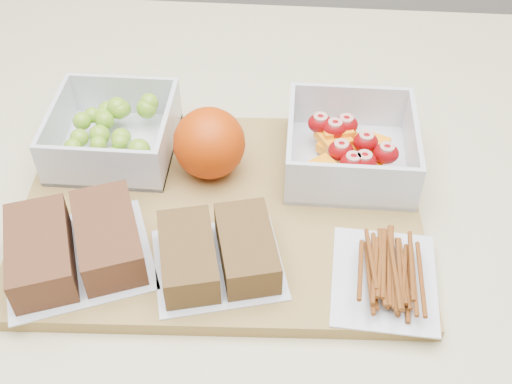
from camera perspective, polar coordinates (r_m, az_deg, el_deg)
cutting_board at (r=0.69m, az=-3.10°, el=-1.69°), size 0.43×0.32×0.02m
grape_container at (r=0.75m, az=-12.44°, el=5.21°), size 0.13×0.13×0.06m
fruit_container at (r=0.72m, az=8.32°, el=3.79°), size 0.14×0.14×0.06m
orange at (r=0.70m, az=-4.18°, el=4.35°), size 0.08×0.08×0.08m
sandwich_bag_left at (r=0.64m, az=-15.80°, el=-4.58°), size 0.17×0.17×0.04m
sandwich_bag_center at (r=0.62m, az=-3.43°, el=-5.42°), size 0.15×0.14×0.04m
pretzel_bag at (r=0.62m, az=11.47°, el=-6.93°), size 0.10×0.12×0.03m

